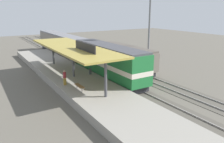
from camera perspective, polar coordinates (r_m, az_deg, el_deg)
name	(u,v)px	position (r m, az deg, el deg)	size (l,w,h in m)	color
ground_plane	(118,75)	(32.01, 1.43, -0.99)	(120.00, 120.00, 0.00)	#5B564C
track_near	(105,77)	(31.00, -1.67, -1.49)	(3.20, 110.00, 0.16)	#4E4941
track_far	(132,73)	(33.44, 5.17, -0.27)	(3.20, 110.00, 0.16)	#4E4941
platform	(74,80)	(28.95, -9.57, -2.08)	(6.00, 44.00, 0.90)	gray
station_canopy	(73,48)	(27.92, -9.88, 5.89)	(5.20, 18.00, 4.70)	#47474C
platform_bench	(79,86)	(23.85, -8.26, -3.61)	(0.44, 1.70, 0.50)	#333338
locomotive	(108,62)	(29.76, -0.98, 2.54)	(2.93, 14.43, 4.44)	#28282D
passenger_carriage_single	(62,45)	(45.92, -12.64, 6.66)	(2.90, 20.00, 4.24)	#28282D
freight_car	(125,57)	(34.50, 3.32, 3.58)	(2.80, 12.00, 3.54)	#28282D
light_mast	(150,14)	(34.49, 9.55, 14.16)	(1.10, 1.10, 11.70)	slate
person_waiting	(90,67)	(29.21, -5.54, 1.09)	(0.34, 0.34, 1.71)	#4C4C51
person_walking	(65,77)	(25.50, -11.88, -1.32)	(0.34, 0.34, 1.71)	olive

